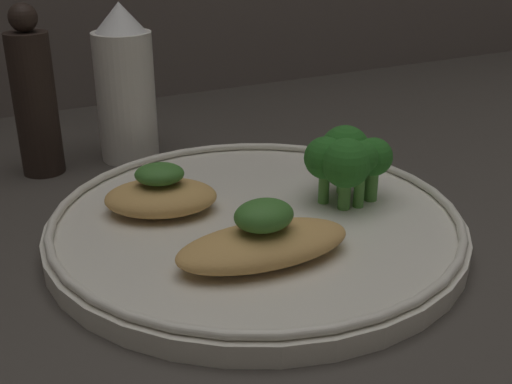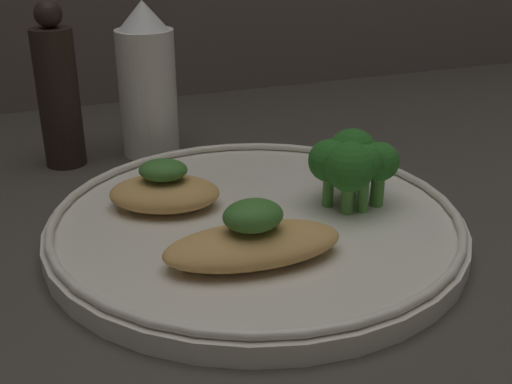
% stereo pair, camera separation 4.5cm
% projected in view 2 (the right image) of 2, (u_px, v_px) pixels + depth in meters
% --- Properties ---
extents(ground_plane, '(1.80, 1.80, 0.01)m').
position_uv_depth(ground_plane, '(256.00, 241.00, 0.46)').
color(ground_plane, '#3D3833').
extents(plate, '(0.29, 0.29, 0.02)m').
position_uv_depth(plate, '(256.00, 223.00, 0.46)').
color(plate, silver).
rests_on(plate, ground_plane).
extents(grilled_meat_front, '(0.12, 0.06, 0.04)m').
position_uv_depth(grilled_meat_front, '(253.00, 241.00, 0.39)').
color(grilled_meat_front, tan).
rests_on(grilled_meat_front, plate).
extents(grilled_meat_middle, '(0.10, 0.08, 0.04)m').
position_uv_depth(grilled_meat_middle, '(164.00, 190.00, 0.47)').
color(grilled_meat_middle, tan).
rests_on(grilled_meat_middle, plate).
extents(broccoli_bunch, '(0.06, 0.06, 0.05)m').
position_uv_depth(broccoli_bunch, '(353.00, 162.00, 0.46)').
color(broccoli_bunch, '#569942').
rests_on(broccoli_bunch, plate).
extents(sauce_bottle, '(0.05, 0.05, 0.14)m').
position_uv_depth(sauce_bottle, '(147.00, 83.00, 0.59)').
color(sauce_bottle, white).
rests_on(sauce_bottle, ground_plane).
extents(pepper_grinder, '(0.04, 0.04, 0.15)m').
position_uv_depth(pepper_grinder, '(58.00, 93.00, 0.56)').
color(pepper_grinder, black).
rests_on(pepper_grinder, ground_plane).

